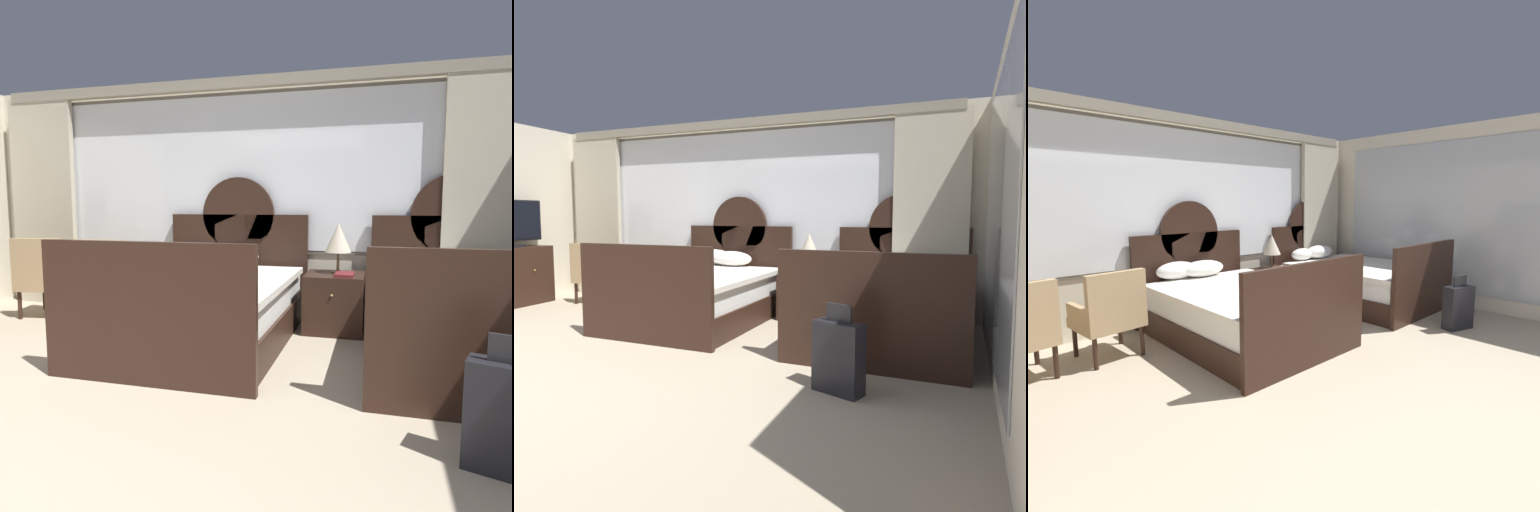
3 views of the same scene
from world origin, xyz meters
TOP-DOWN VIEW (x-y plane):
  - wall_back_window at (0.00, 3.95)m, footprint 6.50×0.22m
  - wall_right_mirror at (3.28, 1.70)m, footprint 0.08×4.55m
  - bed_near_window at (-0.01, 2.81)m, footprint 1.61×2.25m
  - bed_near_mirror at (2.29, 2.81)m, footprint 1.61×2.25m
  - nightstand_between_beds at (1.15, 3.45)m, footprint 0.58×0.61m
  - table_lamp_on_nightstand at (1.17, 3.52)m, footprint 0.27×0.27m
  - book_on_nightstand at (1.25, 3.34)m, footprint 0.18×0.26m
  - armchair_by_window_left at (-1.30, 3.19)m, footprint 0.63×0.63m
  - armchair_by_window_centre at (-2.09, 3.19)m, footprint 0.65×0.65m
  - suitcase_on_floor at (2.17, 1.15)m, footprint 0.41×0.27m

SIDE VIEW (x-z plane):
  - suitcase_on_floor at x=2.17m, z-range -0.06..0.61m
  - nightstand_between_beds at x=1.15m, z-range 0.00..0.58m
  - bed_near_mirror at x=2.29m, z-range -0.44..1.15m
  - bed_near_window at x=-0.01m, z-range -0.44..1.15m
  - armchair_by_window_left at x=-1.30m, z-range 0.02..0.93m
  - armchair_by_window_centre at x=-2.09m, z-range 0.02..0.93m
  - book_on_nightstand at x=1.25m, z-range 0.58..0.61m
  - table_lamp_on_nightstand at x=1.17m, z-range 0.68..1.19m
  - wall_right_mirror at x=3.28m, z-range 0.00..2.70m
  - wall_back_window at x=0.00m, z-range 0.08..2.78m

